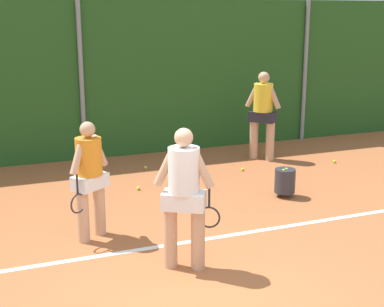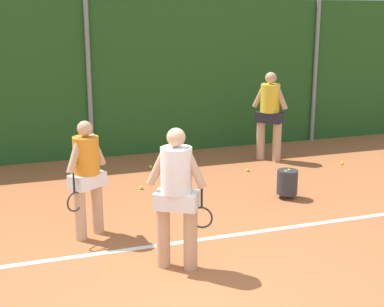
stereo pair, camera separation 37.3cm
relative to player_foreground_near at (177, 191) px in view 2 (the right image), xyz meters
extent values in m
plane|color=#A85B33|center=(-0.18, 1.13, -1.01)|extent=(29.42, 29.42, 0.00)
cube|color=#23511E|center=(-0.18, 5.87, 0.70)|extent=(19.12, 0.25, 3.43)
cylinder|color=gray|center=(-0.18, 5.70, 0.86)|extent=(0.10, 0.10, 3.75)
cylinder|color=gray|center=(5.34, 5.70, 0.86)|extent=(0.10, 0.10, 3.75)
cube|color=white|center=(-0.18, 0.72, -1.01)|extent=(13.97, 0.10, 0.01)
cylinder|color=tan|center=(-0.15, 0.09, -0.62)|extent=(0.18, 0.18, 0.79)
cylinder|color=tan|center=(0.15, -0.09, -0.62)|extent=(0.18, 0.18, 0.79)
cube|color=white|center=(0.00, 0.00, -0.11)|extent=(0.61, 0.54, 0.21)
cylinder|color=white|center=(0.00, 0.00, 0.27)|extent=(0.39, 0.39, 0.56)
sphere|color=tan|center=(0.00, 0.00, 0.68)|extent=(0.23, 0.23, 0.23)
cylinder|color=tan|center=(-0.19, 0.12, 0.31)|extent=(0.29, 0.22, 0.54)
cylinder|color=tan|center=(0.18, -0.11, 0.31)|extent=(0.29, 0.22, 0.54)
cylinder|color=black|center=(0.28, -0.11, -0.06)|extent=(0.03, 0.03, 0.28)
torus|color=#26262B|center=(0.28, -0.11, -0.33)|extent=(0.26, 0.17, 0.28)
cylinder|color=tan|center=(-0.76, 1.47, -0.64)|extent=(0.17, 0.17, 0.74)
cylinder|color=tan|center=(-1.03, 1.28, -0.64)|extent=(0.17, 0.17, 0.74)
cube|color=white|center=(-0.89, 1.37, -0.17)|extent=(0.57, 0.52, 0.20)
cylinder|color=orange|center=(-0.89, 1.37, 0.19)|extent=(0.36, 0.36, 0.53)
sphere|color=tan|center=(-0.89, 1.37, 0.58)|extent=(0.21, 0.21, 0.21)
cylinder|color=tan|center=(-0.72, 1.49, 0.23)|extent=(0.27, 0.22, 0.51)
cylinder|color=tan|center=(-1.06, 1.26, 0.23)|extent=(0.27, 0.22, 0.51)
cylinder|color=black|center=(-1.11, 1.17, -0.13)|extent=(0.03, 0.03, 0.28)
torus|color=#26262B|center=(-1.11, 1.17, -0.40)|extent=(0.25, 0.18, 0.28)
cylinder|color=tan|center=(3.32, 4.48, -0.59)|extent=(0.19, 0.19, 0.84)
cylinder|color=tan|center=(3.57, 4.21, -0.59)|extent=(0.19, 0.19, 0.84)
cube|color=#23232D|center=(3.45, 4.34, -0.06)|extent=(0.62, 0.64, 0.22)
cylinder|color=yellow|center=(3.45, 4.34, 0.35)|extent=(0.41, 0.41, 0.60)
sphere|color=tan|center=(3.45, 4.34, 0.78)|extent=(0.24, 0.24, 0.24)
cylinder|color=tan|center=(3.29, 4.52, 0.40)|extent=(0.27, 0.28, 0.57)
cylinder|color=tan|center=(3.60, 4.17, 0.40)|extent=(0.27, 0.28, 0.57)
cylinder|color=#2D2D33|center=(2.61, 1.95, -0.72)|extent=(0.36, 0.36, 0.42)
cylinder|color=#2D2D33|center=(2.73, 1.95, -0.97)|extent=(0.02, 0.02, 0.08)
cylinder|color=#2D2D33|center=(2.48, 1.95, -0.97)|extent=(0.02, 0.02, 0.08)
cylinder|color=#2D2D33|center=(2.61, 2.07, -0.97)|extent=(0.02, 0.02, 0.08)
sphere|color=#CCDB33|center=(2.65, 1.98, -0.53)|extent=(0.07, 0.07, 0.07)
sphere|color=#CCDB33|center=(2.56, 1.93, -0.53)|extent=(0.07, 0.07, 0.07)
sphere|color=#CCDB33|center=(4.21, 5.27, -0.98)|extent=(0.07, 0.07, 0.07)
sphere|color=#CCDB33|center=(0.32, 3.23, -0.98)|extent=(0.07, 0.07, 0.07)
sphere|color=#CCDB33|center=(-0.27, 4.46, -0.98)|extent=(0.07, 0.07, 0.07)
sphere|color=#CCDB33|center=(4.75, 3.48, -0.98)|extent=(0.07, 0.07, 0.07)
sphere|color=#CCDB33|center=(-0.75, 3.51, -0.98)|extent=(0.07, 0.07, 0.07)
sphere|color=#CCDB33|center=(0.84, 4.52, -0.98)|extent=(0.07, 0.07, 0.07)
sphere|color=#CCDB33|center=(2.64, 3.65, -0.98)|extent=(0.07, 0.07, 0.07)
camera|label=1|loc=(-2.24, -5.97, 2.13)|focal=51.34mm
camera|label=2|loc=(-1.89, -6.10, 2.13)|focal=51.34mm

